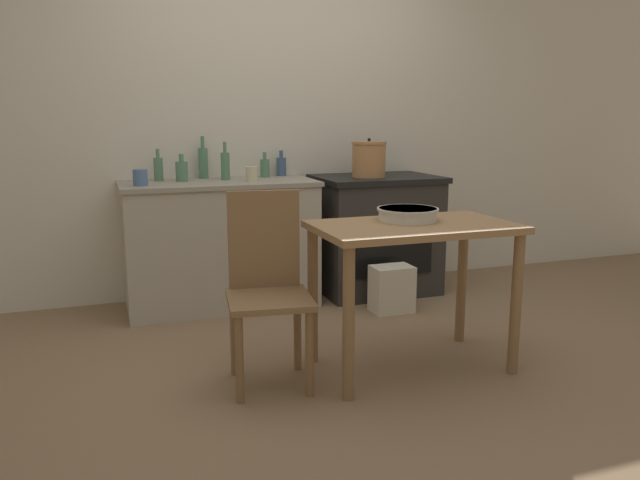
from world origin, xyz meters
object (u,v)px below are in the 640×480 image
object	(u,v)px
bottle_center_left	(265,168)
bottle_center_right	(203,162)
bottle_mid_left	(158,169)
chair	(267,283)
stock_pot	(369,159)
mixing_bowl_large	(408,213)
bottle_far_left	(182,171)
bottle_center	(225,165)
bottle_left	(281,166)
cup_right	(140,178)
work_table	(413,249)
stove	(376,234)
cup_mid_right	(252,174)
flour_sack	(392,289)

from	to	relation	value
bottle_center_left	bottle_center_right	world-z (taller)	bottle_center_right
bottle_mid_left	bottle_center_right	size ratio (longest dim) A/B	0.73
chair	stock_pot	distance (m)	1.76
mixing_bowl_large	bottle_far_left	world-z (taller)	bottle_far_left
bottle_mid_left	bottle_center	distance (m)	0.45
stock_pot	bottle_left	world-z (taller)	stock_pot
cup_right	stock_pot	bearing A→B (deg)	1.50
work_table	chair	size ratio (longest dim) A/B	1.07
stove	work_table	xyz separation A→B (m)	(-0.44, -1.42, 0.20)
cup_mid_right	cup_right	world-z (taller)	cup_right
stove	bottle_left	size ratio (longest dim) A/B	4.77
work_table	cup_mid_right	size ratio (longest dim) A/B	10.09
bottle_left	mixing_bowl_large	bearing A→B (deg)	-81.59
chair	cup_right	distance (m)	1.39
cup_right	bottle_center_left	bearing A→B (deg)	17.22
stove	flour_sack	xyz separation A→B (m)	(-0.12, -0.53, -0.28)
flour_sack	stock_pot	distance (m)	0.97
work_table	bottle_center	xyz separation A→B (m)	(-0.67, 1.51, 0.34)
work_table	cup_mid_right	bearing A→B (deg)	111.15
chair	flour_sack	distance (m)	1.38
chair	bottle_center	distance (m)	1.49
chair	stock_pot	world-z (taller)	stock_pot
chair	flour_sack	bearing A→B (deg)	43.99
flour_sack	bottle_center_left	size ratio (longest dim) A/B	1.76
chair	bottle_left	size ratio (longest dim) A/B	5.09
stock_pot	bottle_center_right	xyz separation A→B (m)	(-1.15, 0.30, -0.01)
work_table	chair	distance (m)	0.77
stock_pot	mixing_bowl_large	distance (m)	1.33
cup_mid_right	flour_sack	bearing A→B (deg)	-27.77
chair	bottle_center_right	world-z (taller)	bottle_center_right
bottle_far_left	bottle_mid_left	world-z (taller)	bottle_mid_left
bottle_mid_left	bottle_center_left	bearing A→B (deg)	0.45
stove	chair	xyz separation A→B (m)	(-1.20, -1.32, 0.06)
flour_sack	bottle_center_right	world-z (taller)	bottle_center_right
bottle_center_left	chair	bearing A→B (deg)	-104.60
flour_sack	chair	bearing A→B (deg)	-143.71
stove	stock_pot	xyz separation A→B (m)	(-0.09, -0.05, 0.57)
stove	stock_pot	size ratio (longest dim) A/B	3.16
chair	bottle_left	world-z (taller)	bottle_left
bottle_center_left	bottle_center	distance (m)	0.32
stock_pot	flour_sack	bearing A→B (deg)	-93.54
bottle_far_left	work_table	bearing A→B (deg)	-57.59
flour_sack	stock_pot	size ratio (longest dim) A/B	1.13
mixing_bowl_large	work_table	bearing A→B (deg)	-97.77
bottle_mid_left	work_table	bearing A→B (deg)	-55.28
stock_pot	mixing_bowl_large	world-z (taller)	stock_pot
mixing_bowl_large	bottle_left	xyz separation A→B (m)	(-0.23, 1.57, 0.14)
stock_pot	bottle_center_left	xyz separation A→B (m)	(-0.72, 0.23, -0.06)
flour_sack	cup_mid_right	bearing A→B (deg)	152.23
bottle_left	cup_right	world-z (taller)	bottle_left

